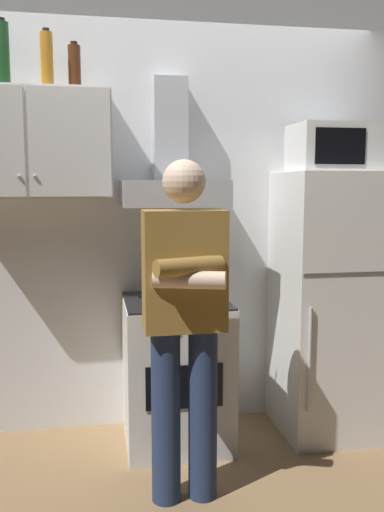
{
  "coord_description": "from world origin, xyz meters",
  "views": [
    {
      "loc": [
        -0.51,
        -2.82,
        1.53
      ],
      "look_at": [
        0.0,
        0.0,
        1.15
      ],
      "focal_mm": 38.3,
      "sensor_mm": 36.0,
      "label": 1
    }
  ],
  "objects_px": {
    "person_standing": "(184,319)",
    "bottle_rum_dark": "(74,68)",
    "bottle_liquor_amber": "(47,60)",
    "upper_cabinet": "(30,144)",
    "stove_oven": "(176,371)",
    "bottle_wine_green": "(2,54)",
    "range_hood": "(172,172)",
    "refrigerator": "(329,304)",
    "cooking_pot": "(202,292)",
    "microwave": "(333,148)"
  },
  "relations": [
    {
      "from": "refrigerator",
      "to": "bottle_liquor_amber",
      "type": "xyz_separation_m",
      "value": [
        -1.64,
        0.1,
        1.4
      ]
    },
    {
      "from": "person_standing",
      "to": "bottle_rum_dark",
      "type": "height_order",
      "value": "bottle_rum_dark"
    },
    {
      "from": "microwave",
      "to": "bottle_wine_green",
      "type": "bearing_deg",
      "value": 177.4
    },
    {
      "from": "refrigerator",
      "to": "bottle_wine_green",
      "type": "relative_size",
      "value": 4.5
    },
    {
      "from": "cooking_pot",
      "to": "upper_cabinet",
      "type": "bearing_deg",
      "value": 165.27
    },
    {
      "from": "bottle_rum_dark",
      "to": "upper_cabinet",
      "type": "bearing_deg",
      "value": -171.63
    },
    {
      "from": "microwave",
      "to": "bottle_wine_green",
      "type": "height_order",
      "value": "bottle_wine_green"
    },
    {
      "from": "stove_oven",
      "to": "cooking_pot",
      "type": "bearing_deg",
      "value": -42.49
    },
    {
      "from": "microwave",
      "to": "cooking_pot",
      "type": "xyz_separation_m",
      "value": [
        -0.82,
        -0.14,
        -0.81
      ]
    },
    {
      "from": "person_standing",
      "to": "refrigerator",
      "type": "bearing_deg",
      "value": 31.23
    },
    {
      "from": "microwave",
      "to": "bottle_rum_dark",
      "type": "distance_m",
      "value": 1.56
    },
    {
      "from": "cooking_pot",
      "to": "person_standing",
      "type": "bearing_deg",
      "value": -110.3
    },
    {
      "from": "person_standing",
      "to": "cooking_pot",
      "type": "height_order",
      "value": "person_standing"
    },
    {
      "from": "stove_oven",
      "to": "refrigerator",
      "type": "relative_size",
      "value": 0.55
    },
    {
      "from": "upper_cabinet",
      "to": "stove_oven",
      "type": "height_order",
      "value": "upper_cabinet"
    },
    {
      "from": "refrigerator",
      "to": "bottle_rum_dark",
      "type": "distance_m",
      "value": 2.04
    },
    {
      "from": "range_hood",
      "to": "person_standing",
      "type": "xyz_separation_m",
      "value": [
        -0.05,
        -0.73,
        -0.7
      ]
    },
    {
      "from": "upper_cabinet",
      "to": "stove_oven",
      "type": "xyz_separation_m",
      "value": [
        0.8,
        -0.13,
        -1.32
      ]
    },
    {
      "from": "stove_oven",
      "to": "microwave",
      "type": "relative_size",
      "value": 1.82
    },
    {
      "from": "cooking_pot",
      "to": "bottle_liquor_amber",
      "type": "relative_size",
      "value": 0.89
    },
    {
      "from": "bottle_rum_dark",
      "to": "person_standing",
      "type": "bearing_deg",
      "value": -57.17
    },
    {
      "from": "microwave",
      "to": "cooking_pot",
      "type": "distance_m",
      "value": 1.16
    },
    {
      "from": "microwave",
      "to": "bottle_liquor_amber",
      "type": "height_order",
      "value": "bottle_liquor_amber"
    },
    {
      "from": "person_standing",
      "to": "bottle_wine_green",
      "type": "relative_size",
      "value": 4.61
    },
    {
      "from": "upper_cabinet",
      "to": "stove_oven",
      "type": "bearing_deg",
      "value": -8.9
    },
    {
      "from": "bottle_rum_dark",
      "to": "cooking_pot",
      "type": "bearing_deg",
      "value": -22.64
    },
    {
      "from": "person_standing",
      "to": "bottle_liquor_amber",
      "type": "distance_m",
      "value": 1.61
    },
    {
      "from": "person_standing",
      "to": "bottle_liquor_amber",
      "type": "xyz_separation_m",
      "value": [
        -0.64,
        0.71,
        1.3
      ]
    },
    {
      "from": "refrigerator",
      "to": "microwave",
      "type": "relative_size",
      "value": 3.33
    },
    {
      "from": "upper_cabinet",
      "to": "range_hood",
      "type": "bearing_deg",
      "value": 0.09
    },
    {
      "from": "upper_cabinet",
      "to": "bottle_wine_green",
      "type": "bearing_deg",
      "value": -170.11
    },
    {
      "from": "range_hood",
      "to": "bottle_wine_green",
      "type": "bearing_deg",
      "value": -178.59
    },
    {
      "from": "upper_cabinet",
      "to": "bottle_wine_green",
      "type": "xyz_separation_m",
      "value": [
        -0.12,
        -0.02,
        0.47
      ]
    },
    {
      "from": "upper_cabinet",
      "to": "bottle_rum_dark",
      "type": "distance_m",
      "value": 0.5
    },
    {
      "from": "microwave",
      "to": "person_standing",
      "type": "xyz_separation_m",
      "value": [
        -1.0,
        -0.62,
        -0.84
      ]
    },
    {
      "from": "refrigerator",
      "to": "microwave",
      "type": "xyz_separation_m",
      "value": [
        -0.0,
        0.02,
        0.94
      ]
    },
    {
      "from": "upper_cabinet",
      "to": "bottle_rum_dark",
      "type": "height_order",
      "value": "bottle_rum_dark"
    },
    {
      "from": "range_hood",
      "to": "bottle_rum_dark",
      "type": "bearing_deg",
      "value": 176.21
    },
    {
      "from": "person_standing",
      "to": "bottle_liquor_amber",
      "type": "bearing_deg",
      "value": 132.08
    },
    {
      "from": "bottle_wine_green",
      "to": "bottle_liquor_amber",
      "type": "xyz_separation_m",
      "value": [
        0.23,
        0.0,
        -0.02
      ]
    },
    {
      "from": "bottle_liquor_amber",
      "to": "microwave",
      "type": "bearing_deg",
      "value": -2.96
    },
    {
      "from": "bottle_wine_green",
      "to": "bottle_rum_dark",
      "type": "height_order",
      "value": "bottle_wine_green"
    },
    {
      "from": "range_hood",
      "to": "bottle_rum_dark",
      "type": "xyz_separation_m",
      "value": [
        -0.55,
        0.04,
        0.58
      ]
    },
    {
      "from": "person_standing",
      "to": "range_hood",
      "type": "bearing_deg",
      "value": 86.09
    },
    {
      "from": "upper_cabinet",
      "to": "range_hood",
      "type": "distance_m",
      "value": 0.81
    },
    {
      "from": "range_hood",
      "to": "bottle_liquor_amber",
      "type": "bearing_deg",
      "value": -178.13
    },
    {
      "from": "stove_oven",
      "to": "bottle_wine_green",
      "type": "xyz_separation_m",
      "value": [
        -0.92,
        0.1,
        1.79
      ]
    },
    {
      "from": "microwave",
      "to": "refrigerator",
      "type": "bearing_deg",
      "value": -89.1
    },
    {
      "from": "range_hood",
      "to": "cooking_pot",
      "type": "bearing_deg",
      "value": -62.12
    },
    {
      "from": "bottle_wine_green",
      "to": "bottle_liquor_amber",
      "type": "distance_m",
      "value": 0.23
    }
  ]
}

